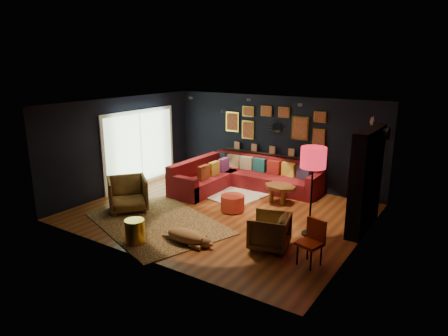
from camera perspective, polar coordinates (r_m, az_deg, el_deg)
The scene contains 20 objects.
floor at distance 9.72m, azimuth -0.42°, elevation -6.32°, with size 6.50×6.50×0.00m, color brown.
room_walls at distance 9.26m, azimuth -0.43°, elevation 2.91°, with size 6.50×6.50×6.50m.
sectional at distance 11.37m, azimuth 2.08°, elevation -1.40°, with size 3.41×2.69×0.86m.
ledge at distance 11.67m, azimuth 6.92°, elevation 1.97°, with size 3.20×0.12×0.04m, color black.
gallery_wall at distance 11.54m, azimuth 7.08°, elevation 6.31°, with size 3.15×0.04×1.02m.
sunburst_mirror at distance 11.51m, azimuth 7.57°, elevation 5.73°, with size 0.47×0.16×0.47m.
fireplace at distance 9.00m, azimuth 19.54°, elevation -2.10°, with size 0.31×1.60×2.20m.
deer_head at distance 9.24m, azimuth 21.15°, elevation 4.76°, with size 0.50×0.28×0.45m.
sliding_door at distance 11.83m, azimuth -11.84°, elevation 2.83°, with size 0.06×2.80×2.20m.
ceiling_spots at distance 9.77m, azimuth 2.20°, elevation 9.28°, with size 3.30×2.50×0.06m.
shag_rug at distance 11.09m, azimuth 0.39°, elevation -3.50°, with size 2.02×1.47×0.03m, color silver.
leopard_rug at distance 9.18m, azimuth -9.46°, elevation -7.79°, with size 3.12×2.23×0.02m, color tan.
coffee_table at distance 10.32m, azimuth 8.03°, elevation -2.95°, with size 0.96×0.78×0.44m.
pouf at distance 9.70m, azimuth 1.23°, elevation -5.00°, with size 0.58×0.58×0.38m, color maroon.
armchair_left at distance 9.96m, azimuth -13.61°, elevation -3.42°, with size 0.89×0.83×0.91m, color #C08C40.
armchair_right at distance 7.87m, azimuth 6.50°, elevation -8.73°, with size 0.74×0.69×0.76m, color #C08C40.
gold_stool at distance 8.26m, azimuth -12.60°, elevation -8.85°, with size 0.39×0.39×0.49m, color gold.
orange_chair at distance 7.36m, azimuth 12.53°, elevation -9.81°, with size 0.48×0.48×0.84m.
floor_lamp at distance 8.20m, azimuth 12.63°, elevation 0.98°, with size 0.52×0.52×1.88m.
dog at distance 8.11m, azimuth -5.48°, elevation -9.32°, with size 1.19×0.58×0.38m, color #B37342, non-canonical shape.
Camera 1 is at (5.04, -7.52, 3.54)m, focal length 32.00 mm.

